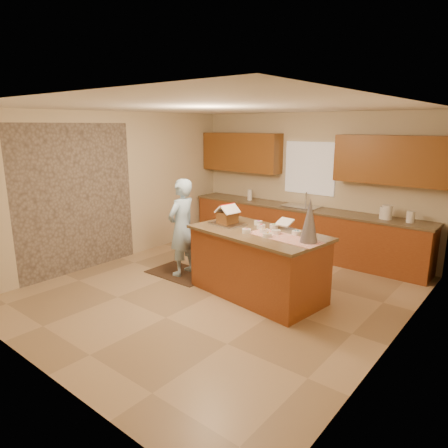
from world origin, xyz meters
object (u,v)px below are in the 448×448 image
(tinsel_tree, at_px, (310,221))
(gingerbread_house, at_px, (227,216))
(boy, at_px, (182,227))
(island_base, at_px, (257,265))

(tinsel_tree, height_order, gingerbread_house, tinsel_tree)
(boy, bearing_deg, tinsel_tree, 85.68)
(tinsel_tree, distance_m, boy, 2.33)
(tinsel_tree, height_order, boy, boy)
(island_base, bearing_deg, gingerbread_house, -174.81)
(island_base, height_order, boy, boy)
(boy, relative_size, gingerbread_house, 4.85)
(island_base, bearing_deg, boy, -168.65)
(tinsel_tree, relative_size, boy, 0.36)
(tinsel_tree, bearing_deg, island_base, 176.12)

